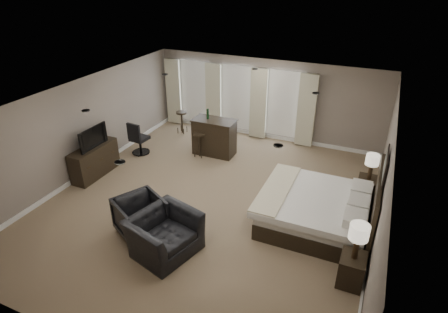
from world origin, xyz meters
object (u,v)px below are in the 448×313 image
at_px(bar_stool_left, 182,122).
at_px(nightstand_far, 366,190).
at_px(tv, 92,144).
at_px(desk_chair, 139,137).
at_px(bed, 320,197).
at_px(bar_counter, 214,137).
at_px(lamp_near, 357,242).
at_px(dresser, 95,161).
at_px(nightstand_near, 351,270).
at_px(armchair_far, 140,215).
at_px(armchair_near, 164,228).
at_px(bar_stool_right, 200,145).
at_px(lamp_far, 371,167).

bearing_deg(bar_stool_left, nightstand_far, -16.56).
xyz_separation_m(tv, desk_chair, (0.36, 1.60, -0.40)).
relative_size(bed, bar_counter, 1.83).
bearing_deg(lamp_near, bar_counter, 140.17).
bearing_deg(dresser, nightstand_near, -10.27).
bearing_deg(armchair_far, dresser, 86.89).
distance_m(tv, armchair_near, 3.89).
xyz_separation_m(tv, bar_stool_right, (2.11, 2.14, -0.54)).
bearing_deg(bar_counter, nightstand_far, -10.54).
xyz_separation_m(nightstand_near, lamp_far, (0.00, 2.90, 0.65)).
distance_m(bed, tv, 6.04).
height_order(nightstand_far, desk_chair, desk_chair).
distance_m(bed, armchair_near, 3.37).
height_order(bed, lamp_far, bed).
relative_size(lamp_far, dresser, 0.44).
relative_size(lamp_far, bar_stool_left, 0.85).
bearing_deg(dresser, bar_stool_left, 77.78).
height_order(nightstand_far, tv, tv).
bearing_deg(dresser, bar_stool_right, 45.43).
bearing_deg(armchair_far, lamp_near, -56.81).
relative_size(lamp_far, desk_chair, 0.62).
distance_m(nightstand_near, dresser, 7.03).
height_order(armchair_near, desk_chair, armchair_near).
height_order(lamp_near, armchair_near, lamp_near).
distance_m(bar_counter, bar_stool_right, 0.51).
distance_m(lamp_near, armchair_far, 4.34).
bearing_deg(tv, armchair_near, -119.17).
distance_m(lamp_near, bar_stool_right, 5.91).
xyz_separation_m(nightstand_far, bar_counter, (-4.48, 0.83, 0.25)).
bearing_deg(bar_stool_left, armchair_near, -63.91).
xyz_separation_m(lamp_far, desk_chair, (-6.56, -0.05, -0.42)).
relative_size(nightstand_near, bar_counter, 0.46).
distance_m(dresser, armchair_far, 3.08).
bearing_deg(bed, lamp_near, -58.46).
distance_m(lamp_near, armchair_near, 3.62).
bearing_deg(lamp_far, bed, -121.54).
bearing_deg(bar_stool_left, lamp_near, -37.51).
height_order(tv, bar_stool_right, tv).
bearing_deg(lamp_far, desk_chair, -179.56).
bearing_deg(tv, nightstand_far, -76.62).
height_order(tv, armchair_near, armchair_near).
distance_m(dresser, bar_stool_left, 3.56).
height_order(nightstand_near, armchair_near, armchair_near).
bearing_deg(nightstand_near, tv, 169.73).
bearing_deg(bar_stool_left, bar_counter, -30.62).
height_order(nightstand_far, armchair_far, armchair_far).
distance_m(nightstand_near, lamp_near, 0.65).
bearing_deg(bar_stool_right, nightstand_near, -35.23).
bearing_deg(tv, bed, -88.14).
height_order(nightstand_far, lamp_near, lamp_near).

